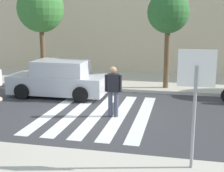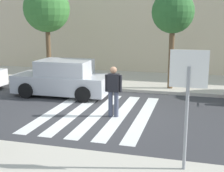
% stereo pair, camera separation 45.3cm
% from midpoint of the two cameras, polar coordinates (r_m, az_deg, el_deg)
% --- Properties ---
extents(ground_plane, '(120.00, 120.00, 0.00)m').
position_cam_midpoint_polar(ground_plane, '(10.91, -1.58, -5.27)').
color(ground_plane, '#38383A').
extents(sidewalk_far, '(60.00, 4.80, 0.14)m').
position_cam_midpoint_polar(sidewalk_far, '(16.55, 4.39, 1.02)').
color(sidewalk_far, beige).
rests_on(sidewalk_far, ground).
extents(building_facade_far, '(56.00, 4.00, 7.55)m').
position_cam_midpoint_polar(building_facade_far, '(20.59, 6.94, 13.54)').
color(building_facade_far, beige).
rests_on(building_facade_far, ground).
extents(crosswalk_stripe_0, '(0.44, 5.20, 0.01)m').
position_cam_midpoint_polar(crosswalk_stripe_0, '(11.63, -8.89, -4.28)').
color(crosswalk_stripe_0, silver).
rests_on(crosswalk_stripe_0, ground).
extents(crosswalk_stripe_1, '(0.44, 5.20, 0.01)m').
position_cam_midpoint_polar(crosswalk_stripe_1, '(11.33, -5.18, -4.62)').
color(crosswalk_stripe_1, silver).
rests_on(crosswalk_stripe_1, ground).
extents(crosswalk_stripe_2, '(0.44, 5.20, 0.01)m').
position_cam_midpoint_polar(crosswalk_stripe_2, '(11.09, -1.29, -4.95)').
color(crosswalk_stripe_2, silver).
rests_on(crosswalk_stripe_2, ground).
extents(crosswalk_stripe_3, '(0.44, 5.20, 0.01)m').
position_cam_midpoint_polar(crosswalk_stripe_3, '(10.90, 2.77, -5.27)').
color(crosswalk_stripe_3, silver).
rests_on(crosswalk_stripe_3, ground).
extents(crosswalk_stripe_4, '(0.44, 5.20, 0.01)m').
position_cam_midpoint_polar(crosswalk_stripe_4, '(10.77, 6.95, -5.57)').
color(crosswalk_stripe_4, silver).
rests_on(crosswalk_stripe_4, ground).
extents(stop_sign, '(0.76, 0.08, 2.54)m').
position_cam_midpoint_polar(stop_sign, '(6.51, 15.70, 0.32)').
color(stop_sign, gray).
rests_on(stop_sign, sidewalk_near).
extents(pedestrian_crossing, '(0.58, 0.26, 1.72)m').
position_cam_midpoint_polar(pedestrian_crossing, '(10.46, 1.50, -0.51)').
color(pedestrian_crossing, '#474C60').
rests_on(pedestrian_crossing, ground).
extents(parked_car_silver, '(4.10, 1.92, 1.55)m').
position_cam_midpoint_polar(parked_car_silver, '(13.59, -8.03, 1.28)').
color(parked_car_silver, '#B7BABF').
rests_on(parked_car_silver, ground).
extents(street_tree_west, '(2.34, 2.34, 4.79)m').
position_cam_midpoint_polar(street_tree_west, '(16.50, -11.06, 13.58)').
color(street_tree_west, brown).
rests_on(street_tree_west, sidewalk_far).
extents(street_tree_center, '(1.87, 1.87, 4.36)m').
position_cam_midpoint_polar(street_tree_center, '(14.33, 11.99, 12.93)').
color(street_tree_center, brown).
rests_on(street_tree_center, sidewalk_far).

